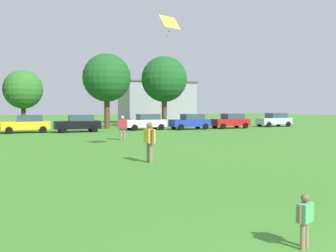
{
  "coord_description": "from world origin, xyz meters",
  "views": [
    {
      "loc": [
        -4.44,
        -2.48,
        2.48
      ],
      "look_at": [
        0.71,
        9.66,
        1.79
      ],
      "focal_mm": 39.66,
      "sensor_mm": 36.0,
      "label": 1
    }
  ],
  "objects_px": {
    "tree_right": "(107,78)",
    "tree_center": "(23,90)",
    "parked_car_blue_4": "(190,121)",
    "parked_car_red_5": "(231,121)",
    "bystander_near_trees": "(122,126)",
    "parked_car_yellow_1": "(27,124)",
    "adult_bystander": "(150,139)",
    "parked_car_silver_6": "(274,120)",
    "kite": "(170,23)",
    "parked_car_black_2": "(78,123)",
    "parked_car_white_3": "(146,122)",
    "child_kite_flyer": "(305,216)",
    "tree_far_right": "(164,79)"
  },
  "relations": [
    {
      "from": "bystander_near_trees",
      "to": "parked_car_blue_4",
      "type": "relative_size",
      "value": 0.42
    },
    {
      "from": "adult_bystander",
      "to": "tree_center",
      "type": "height_order",
      "value": "tree_center"
    },
    {
      "from": "parked_car_black_2",
      "to": "parked_car_red_5",
      "type": "distance_m",
      "value": 17.0
    },
    {
      "from": "parked_car_yellow_1",
      "to": "tree_right",
      "type": "height_order",
      "value": "tree_right"
    },
    {
      "from": "tree_right",
      "to": "tree_center",
      "type": "bearing_deg",
      "value": 176.95
    },
    {
      "from": "bystander_near_trees",
      "to": "parked_car_white_3",
      "type": "xyz_separation_m",
      "value": [
        5.65,
        10.74,
        -0.22
      ]
    },
    {
      "from": "parked_car_white_3",
      "to": "parked_car_silver_6",
      "type": "xyz_separation_m",
      "value": [
        16.77,
        -0.11,
        0.0
      ]
    },
    {
      "from": "child_kite_flyer",
      "to": "kite",
      "type": "relative_size",
      "value": 0.77
    },
    {
      "from": "parked_car_black_2",
      "to": "tree_right",
      "type": "distance_m",
      "value": 7.84
    },
    {
      "from": "parked_car_blue_4",
      "to": "bystander_near_trees",
      "type": "bearing_deg",
      "value": 43.12
    },
    {
      "from": "parked_car_blue_4",
      "to": "parked_car_silver_6",
      "type": "distance_m",
      "value": 12.05
    },
    {
      "from": "adult_bystander",
      "to": "bystander_near_trees",
      "type": "distance_m",
      "value": 11.07
    },
    {
      "from": "parked_car_white_3",
      "to": "tree_center",
      "type": "xyz_separation_m",
      "value": [
        -11.94,
        4.65,
        3.38
      ]
    },
    {
      "from": "bystander_near_trees",
      "to": "tree_center",
      "type": "xyz_separation_m",
      "value": [
        -6.29,
        15.39,
        3.16
      ]
    },
    {
      "from": "child_kite_flyer",
      "to": "tree_right",
      "type": "xyz_separation_m",
      "value": [
        5.33,
        36.28,
        5.11
      ]
    },
    {
      "from": "adult_bystander",
      "to": "parked_car_black_2",
      "type": "xyz_separation_m",
      "value": [
        0.38,
        21.11,
        -0.2
      ]
    },
    {
      "from": "kite",
      "to": "adult_bystander",
      "type": "bearing_deg",
      "value": -126.83
    },
    {
      "from": "tree_center",
      "to": "tree_far_right",
      "type": "xyz_separation_m",
      "value": [
        15.55,
        -1.0,
        1.44
      ]
    },
    {
      "from": "child_kite_flyer",
      "to": "parked_car_white_3",
      "type": "xyz_separation_m",
      "value": [
        8.49,
        32.1,
        0.28
      ]
    },
    {
      "from": "parked_car_red_5",
      "to": "parked_car_silver_6",
      "type": "height_order",
      "value": "same"
    },
    {
      "from": "parked_car_white_3",
      "to": "tree_right",
      "type": "height_order",
      "value": "tree_right"
    },
    {
      "from": "child_kite_flyer",
      "to": "bystander_near_trees",
      "type": "relative_size",
      "value": 0.53
    },
    {
      "from": "parked_car_red_5",
      "to": "tree_center",
      "type": "relative_size",
      "value": 0.69
    },
    {
      "from": "adult_bystander",
      "to": "parked_car_blue_4",
      "type": "relative_size",
      "value": 0.42
    },
    {
      "from": "parked_car_yellow_1",
      "to": "parked_car_red_5",
      "type": "distance_m",
      "value": 21.68
    },
    {
      "from": "adult_bystander",
      "to": "parked_car_silver_6",
      "type": "xyz_separation_m",
      "value": [
        24.3,
        21.54,
        -0.2
      ]
    },
    {
      "from": "adult_bystander",
      "to": "tree_right",
      "type": "distance_m",
      "value": 26.59
    },
    {
      "from": "tree_right",
      "to": "parked_car_blue_4",
      "type": "bearing_deg",
      "value": -33.18
    },
    {
      "from": "parked_car_silver_6",
      "to": "parked_car_yellow_1",
      "type": "bearing_deg",
      "value": -0.76
    },
    {
      "from": "tree_right",
      "to": "parked_car_silver_6",
      "type": "bearing_deg",
      "value": -12.14
    },
    {
      "from": "parked_car_yellow_1",
      "to": "tree_right",
      "type": "distance_m",
      "value": 10.63
    },
    {
      "from": "bystander_near_trees",
      "to": "parked_car_yellow_1",
      "type": "bearing_deg",
      "value": -27.04
    },
    {
      "from": "child_kite_flyer",
      "to": "kite",
      "type": "xyz_separation_m",
      "value": [
        3.24,
        13.5,
        6.34
      ]
    },
    {
      "from": "bystander_near_trees",
      "to": "kite",
      "type": "distance_m",
      "value": 9.8
    },
    {
      "from": "parked_car_red_5",
      "to": "tree_right",
      "type": "bearing_deg",
      "value": -22.08
    },
    {
      "from": "adult_bystander",
      "to": "parked_car_red_5",
      "type": "distance_m",
      "value": 26.91
    },
    {
      "from": "child_kite_flyer",
      "to": "parked_car_yellow_1",
      "type": "distance_m",
      "value": 32.54
    },
    {
      "from": "tree_center",
      "to": "child_kite_flyer",
      "type": "bearing_deg",
      "value": -84.64
    },
    {
      "from": "bystander_near_trees",
      "to": "parked_car_white_3",
      "type": "bearing_deg",
      "value": -83.99
    },
    {
      "from": "bystander_near_trees",
      "to": "tree_center",
      "type": "height_order",
      "value": "tree_center"
    },
    {
      "from": "parked_car_black_2",
      "to": "parked_car_blue_4",
      "type": "distance_m",
      "value": 11.92
    },
    {
      "from": "child_kite_flyer",
      "to": "parked_car_red_5",
      "type": "xyz_separation_m",
      "value": [
        18.33,
        31.01,
        0.28
      ]
    },
    {
      "from": "parked_car_white_3",
      "to": "parked_car_black_2",
      "type": "bearing_deg",
      "value": 4.28
    },
    {
      "from": "child_kite_flyer",
      "to": "tree_far_right",
      "type": "xyz_separation_m",
      "value": [
        12.1,
        35.75,
        5.1
      ]
    },
    {
      "from": "tree_far_right",
      "to": "bystander_near_trees",
      "type": "bearing_deg",
      "value": -122.74
    },
    {
      "from": "tree_right",
      "to": "tree_far_right",
      "type": "xyz_separation_m",
      "value": [
        6.77,
        -0.53,
        -0.01
      ]
    },
    {
      "from": "parked_car_blue_4",
      "to": "parked_car_red_5",
      "type": "xyz_separation_m",
      "value": [
        5.08,
        -0.09,
        0.0
      ]
    },
    {
      "from": "tree_center",
      "to": "adult_bystander",
      "type": "bearing_deg",
      "value": -80.48
    },
    {
      "from": "kite",
      "to": "tree_right",
      "type": "height_order",
      "value": "tree_right"
    },
    {
      "from": "parked_car_yellow_1",
      "to": "bystander_near_trees",
      "type": "bearing_deg",
      "value": 119.21
    }
  ]
}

